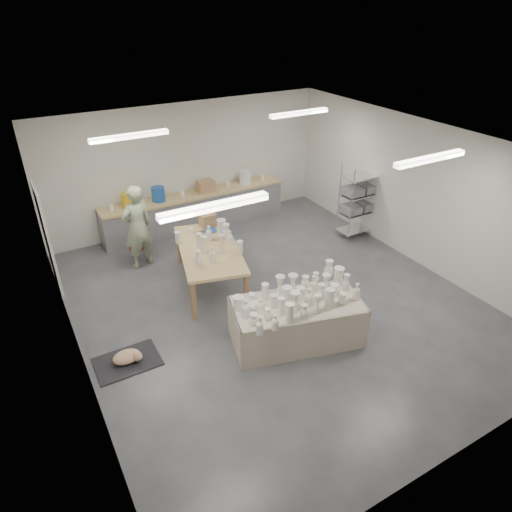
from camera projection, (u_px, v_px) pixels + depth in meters
room at (268, 201)px, 7.72m from camera, size 8.00×8.02×3.00m
back_counter at (195, 210)px, 11.25m from camera, size 4.60×0.60×1.24m
wire_shelf at (359, 199)px, 10.69m from camera, size 0.88×0.48×1.80m
drying_table at (297, 319)px, 7.55m from camera, size 2.32×1.56×1.12m
work_table at (210, 245)px, 8.93m from camera, size 1.63×2.43×1.21m
rug at (127, 361)px, 7.28m from camera, size 1.00×0.70×0.02m
cat at (128, 357)px, 7.23m from camera, size 0.52×0.45×0.19m
potter at (137, 227)px, 9.44m from camera, size 0.75×0.59×1.82m
red_stool at (137, 247)px, 9.95m from camera, size 0.46×0.46×0.34m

